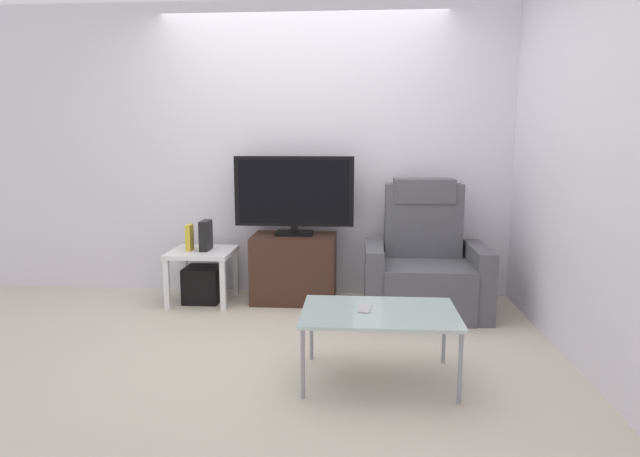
# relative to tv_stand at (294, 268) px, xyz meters

# --- Properties ---
(ground_plane) EXTENTS (6.40, 6.40, 0.00)m
(ground_plane) POSITION_rel_tv_stand_xyz_m (0.06, -0.83, -0.29)
(ground_plane) COLOR beige
(wall_back) EXTENTS (6.40, 0.06, 2.60)m
(wall_back) POSITION_rel_tv_stand_xyz_m (0.06, 0.30, 1.01)
(wall_back) COLOR silver
(wall_back) RESTS_ON ground
(wall_side) EXTENTS (0.06, 4.48, 2.60)m
(wall_side) POSITION_rel_tv_stand_xyz_m (1.94, -0.83, 1.01)
(wall_side) COLOR silver
(wall_side) RESTS_ON ground
(tv_stand) EXTENTS (0.72, 0.48, 0.58)m
(tv_stand) POSITION_rel_tv_stand_xyz_m (0.00, 0.00, 0.00)
(tv_stand) COLOR #3D2319
(tv_stand) RESTS_ON ground
(television) EXTENTS (1.03, 0.20, 0.68)m
(television) POSITION_rel_tv_stand_xyz_m (-0.00, 0.02, 0.65)
(television) COLOR black
(television) RESTS_ON tv_stand
(recliner_armchair) EXTENTS (0.98, 0.78, 1.08)m
(recliner_armchair) POSITION_rel_tv_stand_xyz_m (1.11, -0.21, 0.08)
(recliner_armchair) COLOR #515156
(recliner_armchair) RESTS_ON ground
(side_table) EXTENTS (0.54, 0.54, 0.46)m
(side_table) POSITION_rel_tv_stand_xyz_m (-0.80, -0.09, 0.09)
(side_table) COLOR white
(side_table) RESTS_ON ground
(subwoofer_box) EXTENTS (0.31, 0.31, 0.31)m
(subwoofer_box) POSITION_rel_tv_stand_xyz_m (-0.80, -0.09, -0.14)
(subwoofer_box) COLOR black
(subwoofer_box) RESTS_ON ground
(book_upright) EXTENTS (0.04, 0.11, 0.23)m
(book_upright) POSITION_rel_tv_stand_xyz_m (-0.90, -0.11, 0.28)
(book_upright) COLOR gold
(book_upright) RESTS_ON side_table
(game_console) EXTENTS (0.07, 0.20, 0.26)m
(game_console) POSITION_rel_tv_stand_xyz_m (-0.76, -0.08, 0.29)
(game_console) COLOR black
(game_console) RESTS_ON side_table
(coffee_table) EXTENTS (0.90, 0.60, 0.42)m
(coffee_table) POSITION_rel_tv_stand_xyz_m (0.68, -1.56, 0.10)
(coffee_table) COLOR #B2C6C1
(coffee_table) RESTS_ON ground
(cell_phone) EXTENTS (0.08, 0.16, 0.01)m
(cell_phone) POSITION_rel_tv_stand_xyz_m (0.60, -1.54, 0.13)
(cell_phone) COLOR #B7B7BC
(cell_phone) RESTS_ON coffee_table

